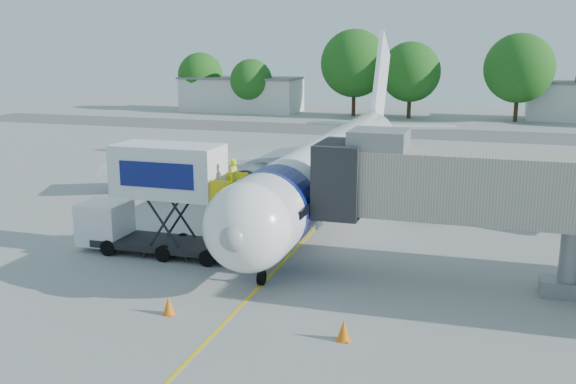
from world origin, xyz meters
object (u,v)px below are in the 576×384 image
(catering_hiloader, at_px, (157,200))
(aircraft, at_px, (335,163))
(ground_tug, at_px, (116,360))
(jet_bridge, at_px, (461,187))

(catering_hiloader, bearing_deg, aircraft, 60.64)
(catering_hiloader, relative_size, ground_tug, 2.07)
(aircraft, relative_size, jet_bridge, 2.71)
(aircraft, xyz_separation_m, catering_hiloader, (-6.26, -11.12, -0.18))
(jet_bridge, relative_size, catering_hiloader, 1.64)
(jet_bridge, distance_m, ground_tug, 15.41)
(aircraft, bearing_deg, catering_hiloader, -119.36)
(ground_tug, bearing_deg, catering_hiloader, 128.53)
(ground_tug, bearing_deg, aircraft, 102.43)
(jet_bridge, bearing_deg, aircraft, 125.70)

